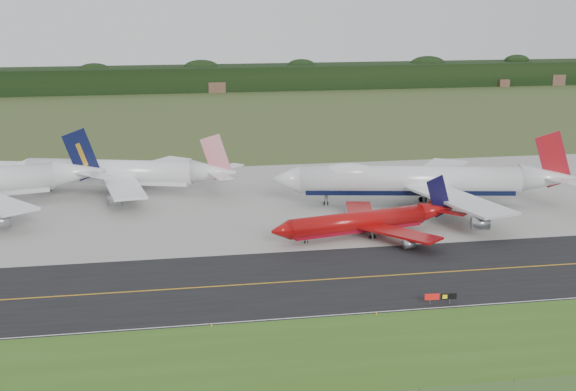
% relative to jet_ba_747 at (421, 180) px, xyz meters
% --- Properties ---
extents(ground, '(600.00, 600.00, 0.00)m').
position_rel_jet_ba_747_xyz_m(ground, '(-24.87, -40.03, -5.98)').
color(ground, '#3C4E24').
rests_on(ground, ground).
extents(grass_verge, '(400.00, 30.00, 0.01)m').
position_rel_jet_ba_747_xyz_m(grass_verge, '(-24.87, -75.03, -5.98)').
color(grass_verge, '#3B601C').
rests_on(grass_verge, ground).
extents(taxiway, '(400.00, 32.00, 0.02)m').
position_rel_jet_ba_747_xyz_m(taxiway, '(-24.87, -44.03, -5.97)').
color(taxiway, black).
rests_on(taxiway, ground).
extents(apron, '(400.00, 78.00, 0.01)m').
position_rel_jet_ba_747_xyz_m(apron, '(-24.87, 10.97, -5.98)').
color(apron, gray).
rests_on(apron, ground).
extents(taxiway_centreline, '(400.00, 0.40, 0.00)m').
position_rel_jet_ba_747_xyz_m(taxiway_centreline, '(-24.87, -44.03, -5.95)').
color(taxiway_centreline, orange).
rests_on(taxiway_centreline, taxiway).
extents(taxiway_edge_line, '(400.00, 0.25, 0.00)m').
position_rel_jet_ba_747_xyz_m(taxiway_edge_line, '(-24.87, -59.53, -5.95)').
color(taxiway_edge_line, silver).
rests_on(taxiway_edge_line, taxiway).
extents(horizon_treeline, '(700.00, 25.00, 12.00)m').
position_rel_jet_ba_747_xyz_m(horizon_treeline, '(-24.87, 233.73, -0.51)').
color(horizon_treeline, black).
rests_on(horizon_treeline, ground).
extents(jet_ba_747, '(69.64, 56.92, 17.58)m').
position_rel_jet_ba_747_xyz_m(jet_ba_747, '(0.00, 0.00, 0.00)').
color(jet_ba_747, silver).
rests_on(jet_ba_747, ground).
extents(jet_red_737, '(40.71, 32.63, 11.08)m').
position_rel_jet_ba_747_xyz_m(jet_red_737, '(-18.38, -20.60, -2.92)').
color(jet_red_737, '#960A0B').
rests_on(jet_red_737, ground).
extents(jet_star_tail, '(56.25, 45.95, 15.10)m').
position_rel_jet_ba_747_xyz_m(jet_star_tail, '(-67.53, 24.73, -0.95)').
color(jet_star_tail, white).
rests_on(jet_star_tail, ground).
extents(taxiway_sign, '(5.12, 0.60, 1.71)m').
position_rel_jet_ba_747_xyz_m(taxiway_sign, '(-16.88, -58.04, -4.78)').
color(taxiway_sign, slate).
rests_on(taxiway_sign, ground).
extents(edge_marker_left, '(0.16, 0.16, 0.50)m').
position_rel_jet_ba_747_xyz_m(edge_marker_left, '(-53.18, -60.53, -5.73)').
color(edge_marker_left, yellow).
rests_on(edge_marker_left, ground).
extents(edge_marker_center, '(0.16, 0.16, 0.50)m').
position_rel_jet_ba_747_xyz_m(edge_marker_center, '(-28.06, -60.53, -5.73)').
color(edge_marker_center, yellow).
rests_on(edge_marker_center, ground).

